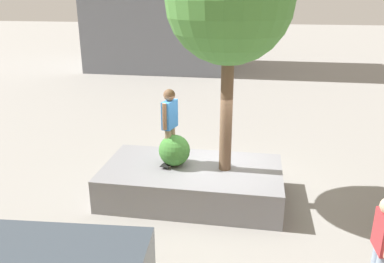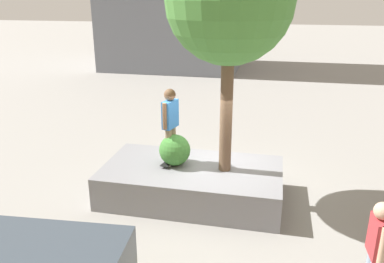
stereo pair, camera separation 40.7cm
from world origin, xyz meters
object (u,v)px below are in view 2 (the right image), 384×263
at_px(planter_ledge, 192,182).
at_px(skateboarder, 170,120).
at_px(skateboard, 171,161).
at_px(pedestrian_crossing, 377,245).
at_px(plaza_tree, 230,1).

xyz_separation_m(planter_ledge, skateboarder, (0.55, -0.14, 1.50)).
distance_m(planter_ledge, skateboard, 0.73).
bearing_deg(skateboard, planter_ledge, 165.93).
bearing_deg(planter_ledge, pedestrian_crossing, 142.55).
xyz_separation_m(planter_ledge, skateboard, (0.55, -0.14, 0.46)).
height_order(skateboard, pedestrian_crossing, pedestrian_crossing).
bearing_deg(planter_ledge, skateboard, -14.07).
relative_size(planter_ledge, pedestrian_crossing, 2.40).
xyz_separation_m(planter_ledge, plaza_tree, (-0.77, -0.04, 4.15)).
bearing_deg(planter_ledge, skateboarder, -14.07).
relative_size(planter_ledge, skateboarder, 2.38).
xyz_separation_m(plaza_tree, skateboarder, (1.33, -0.09, -2.66)).
distance_m(plaza_tree, skateboard, 3.93).
bearing_deg(pedestrian_crossing, plaza_tree, -44.94).
xyz_separation_m(plaza_tree, skateboard, (1.33, -0.09, -3.70)).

